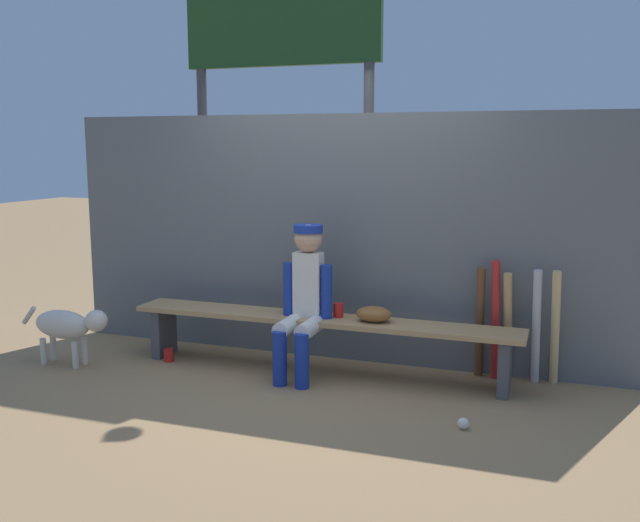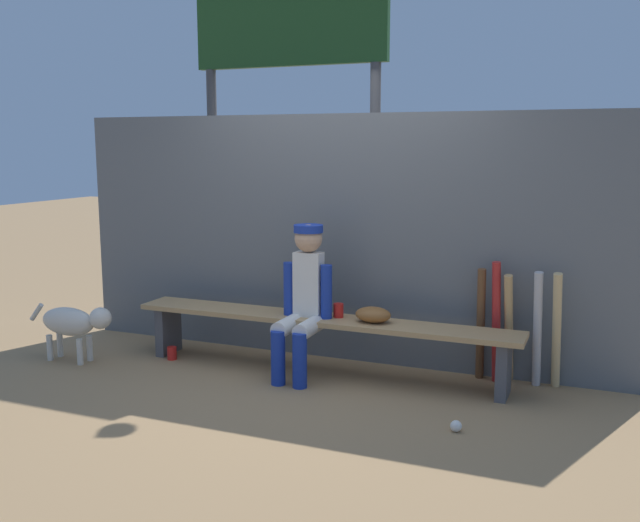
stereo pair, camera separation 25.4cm
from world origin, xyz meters
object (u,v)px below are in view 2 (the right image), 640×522
at_px(dugout_bench, 320,328).
at_px(baseball, 456,426).
at_px(cup_on_ground, 172,353).
at_px(cup_on_bench, 338,310).
at_px(bat_aluminum_red, 496,323).
at_px(bat_wood_dark, 481,324).
at_px(bat_aluminum_silver, 537,330).
at_px(bat_wood_tan, 509,328).
at_px(baseball_glove, 373,315).
at_px(bat_wood_natural, 557,331).
at_px(scoreboard, 296,76).
at_px(player_seated, 303,295).
at_px(dog, 74,323).

distance_m(dugout_bench, baseball, 1.50).
xyz_separation_m(cup_on_ground, cup_on_bench, (1.44, 0.20, 0.46)).
distance_m(dugout_bench, bat_aluminum_red, 1.36).
relative_size(bat_wood_dark, bat_aluminum_silver, 0.99).
relative_size(bat_wood_tan, cup_on_ground, 7.91).
relative_size(baseball_glove, bat_wood_natural, 0.31).
height_order(baseball, scoreboard, scoreboard).
distance_m(baseball_glove, baseball, 1.21).
bearing_deg(dugout_bench, baseball_glove, 0.00).
xyz_separation_m(cup_on_ground, scoreboard, (0.49, 1.49, 2.41)).
distance_m(bat_aluminum_silver, cup_on_bench, 1.52).
distance_m(bat_wood_natural, scoreboard, 3.43).
xyz_separation_m(bat_aluminum_silver, bat_wood_natural, (0.14, 0.01, 0.00)).
bearing_deg(baseball_glove, dugout_bench, 180.00).
distance_m(baseball_glove, scoreboard, 2.67).
distance_m(player_seated, bat_aluminum_red, 1.49).
bearing_deg(player_seated, bat_aluminum_red, 15.65).
bearing_deg(bat_aluminum_silver, dugout_bench, -169.67).
bearing_deg(bat_wood_natural, bat_aluminum_red, -178.18).
bearing_deg(scoreboard, bat_aluminum_red, -26.25).
bearing_deg(bat_wood_tan, baseball_glove, -161.38).
height_order(dugout_bench, bat_aluminum_silver, bat_aluminum_silver).
relative_size(bat_wood_tan, cup_on_bench, 7.91).
bearing_deg(bat_aluminum_red, bat_wood_tan, 23.81).
height_order(dugout_bench, cup_on_bench, cup_on_bench).
xyz_separation_m(dugout_bench, dog, (-2.03, -0.50, -0.04)).
bearing_deg(baseball, dog, 175.57).
distance_m(bat_wood_natural, dog, 3.88).
distance_m(dugout_bench, bat_wood_tan, 1.46).
bearing_deg(cup_on_ground, bat_wood_dark, 10.51).
xyz_separation_m(bat_aluminum_red, baseball, (-0.08, -1.05, -0.44)).
bearing_deg(baseball_glove, bat_wood_dark, 22.39).
relative_size(dugout_bench, baseball_glove, 11.33).
xyz_separation_m(bat_wood_dark, cup_on_bench, (-1.07, -0.27, 0.07)).
distance_m(bat_aluminum_silver, cup_on_ground, 2.99).
height_order(dugout_bench, cup_on_ground, dugout_bench).
height_order(cup_on_bench, scoreboard, scoreboard).
relative_size(bat_aluminum_silver, baseball, 12.13).
relative_size(dugout_bench, bat_wood_natural, 3.50).
relative_size(bat_aluminum_red, cup_on_ground, 8.63).
bearing_deg(bat_wood_dark, scoreboard, 153.00).
distance_m(bat_aluminum_red, dog, 3.45).
height_order(dugout_bench, baseball, dugout_bench).
distance_m(baseball_glove, cup_on_bench, 0.31).
xyz_separation_m(bat_aluminum_red, scoreboard, (-2.14, 1.05, 1.99)).
distance_m(bat_wood_tan, scoreboard, 3.18).
bearing_deg(bat_wood_natural, player_seated, -167.49).
bearing_deg(bat_aluminum_silver, bat_aluminum_red, -178.61).
bearing_deg(dog, cup_on_bench, 14.31).
bearing_deg(cup_on_bench, bat_aluminum_silver, 9.42).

